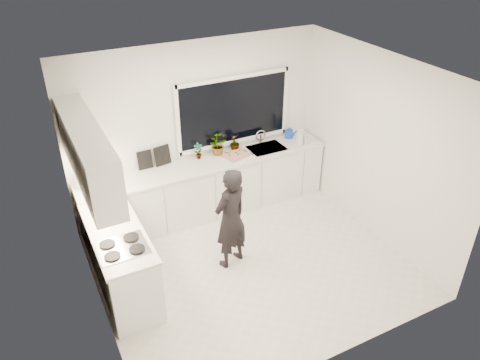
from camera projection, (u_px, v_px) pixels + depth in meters
floor at (251, 265)px, 6.48m from camera, size 4.00×3.50×0.02m
wall_back at (198, 129)px, 7.13m from camera, size 4.00×0.02×2.70m
wall_left at (87, 225)px, 4.99m from camera, size 0.02×3.50×2.70m
wall_right at (378, 148)px, 6.57m from camera, size 0.02×3.50×2.70m
ceiling at (254, 74)px, 5.09m from camera, size 4.00×3.50×0.02m
window at (234, 110)px, 7.23m from camera, size 1.80×0.02×1.00m
base_cabinets_back at (208, 189)px, 7.36m from camera, size 3.92×0.58×0.88m
base_cabinets_left at (121, 262)px, 5.86m from camera, size 0.58×1.60×0.88m
countertop_back at (207, 164)px, 7.11m from camera, size 3.94×0.62×0.04m
countertop_left at (116, 233)px, 5.62m from camera, size 0.62×1.60×0.04m
upper_cabinets at (87, 153)px, 5.36m from camera, size 0.34×2.10×0.70m
sink at (266, 151)px, 7.55m from camera, size 0.58×0.42×0.14m
faucet at (261, 137)px, 7.62m from camera, size 0.03×0.03×0.22m
stovetop at (122, 247)px, 5.33m from camera, size 0.56×0.48×0.03m
person at (231, 219)px, 6.16m from camera, size 0.62×0.51×1.47m
pizza_tray at (237, 155)px, 7.27m from camera, size 0.49×0.42×0.03m
pizza at (237, 154)px, 7.27m from camera, size 0.45×0.37×0.01m
watering_can at (289, 134)px, 7.82m from camera, size 0.17×0.17×0.13m
paper_towel_roll at (80, 180)px, 6.39m from camera, size 0.13×0.13×0.26m
knife_block at (83, 179)px, 6.45m from camera, size 0.15×0.13×0.22m
utensil_crock at (108, 207)px, 5.93m from camera, size 0.14×0.14×0.16m
picture_frame_large at (145, 160)px, 6.88m from camera, size 0.22×0.02×0.28m
picture_frame_small at (162, 155)px, 6.98m from camera, size 0.25×0.06×0.30m
herb_plants at (219, 145)px, 7.26m from camera, size 0.80×0.37×0.32m
soap_bottles at (302, 137)px, 7.56m from camera, size 0.26×0.16×0.29m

